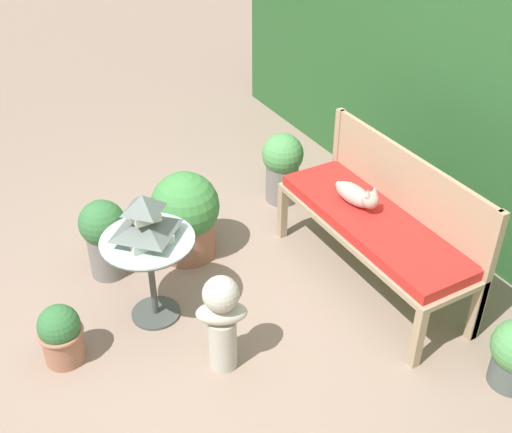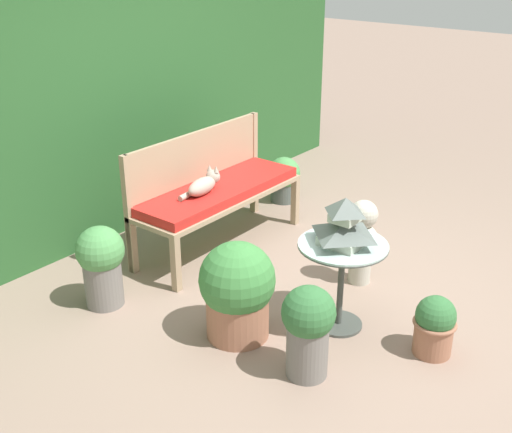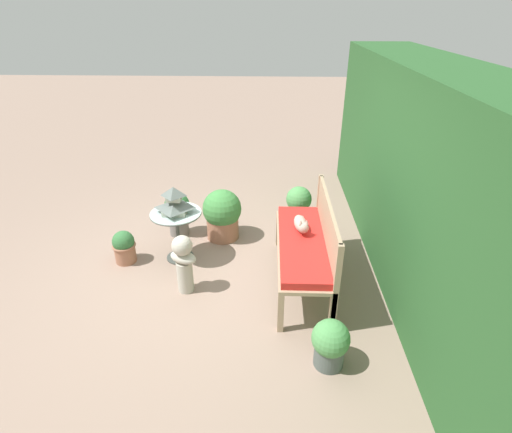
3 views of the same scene
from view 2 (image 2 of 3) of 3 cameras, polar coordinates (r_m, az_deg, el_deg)
name	(u,v)px [view 2 (image 2 of 3)]	position (r m, az deg, el deg)	size (l,w,h in m)	color
ground	(316,294)	(5.05, 5.39, -6.87)	(30.00, 30.00, 0.00)	gray
foliage_hedge_back	(93,98)	(6.24, -14.33, 10.15)	(6.40, 0.96, 2.34)	#285628
garden_bench	(219,194)	(5.58, -3.28, 1.97)	(1.67, 0.56, 0.57)	tan
bench_backrest	(197,162)	(5.66, -5.31, 4.82)	(1.67, 0.06, 1.01)	tan
cat	(204,184)	(5.38, -4.66, 2.87)	(0.46, 0.18, 0.21)	#A89989
patio_table	(342,262)	(4.45, 7.66, -4.05)	(0.62, 0.62, 0.65)	#424742
pagoda_birdhouse	(344,225)	(4.32, 7.86, -0.72)	(0.37, 0.37, 0.34)	#B2BCA8
garden_bust	(362,237)	(5.09, 9.40, -1.79)	(0.30, 0.36, 0.70)	#B7B2A3
potted_plant_bench_right	(101,263)	(4.87, -13.58, -4.00)	(0.36, 0.36, 0.64)	slate
potted_plant_patio_mid	(284,178)	(6.65, 2.49, 3.40)	(0.34, 0.34, 0.47)	#4C5651
potted_plant_path_edge	(237,290)	(4.38, -1.68, -6.57)	(0.52, 0.52, 0.70)	#9E664C
potted_plant_hedge_corner	(308,327)	(4.02, 4.65, -9.77)	(0.34, 0.34, 0.63)	slate
potted_plant_table_near	(435,325)	(4.43, 15.59, -9.29)	(0.29, 0.29, 0.42)	#9E664C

